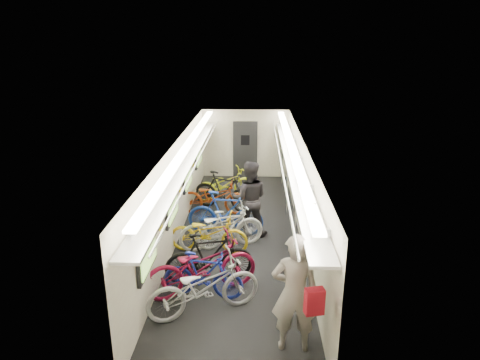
# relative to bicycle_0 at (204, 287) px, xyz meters

# --- Properties ---
(train_car_shell) EXTENTS (10.00, 10.00, 10.00)m
(train_car_shell) POSITION_rel_bicycle_0_xyz_m (0.14, 3.86, 1.12)
(train_car_shell) COLOR black
(train_car_shell) RESTS_ON ground
(bicycle_0) EXTENTS (2.17, 1.50, 1.08)m
(bicycle_0) POSITION_rel_bicycle_0_xyz_m (0.00, 0.00, 0.00)
(bicycle_0) COLOR #A4A3A7
(bicycle_0) RESTS_ON ground
(bicycle_1) EXTENTS (1.60, 0.68, 0.93)m
(bicycle_1) POSITION_rel_bicycle_0_xyz_m (-0.08, 0.51, -0.08)
(bicycle_1) COLOR navy
(bicycle_1) RESTS_ON ground
(bicycle_2) EXTENTS (2.32, 1.56, 1.15)m
(bicycle_2) POSITION_rel_bicycle_0_xyz_m (-0.12, 0.64, 0.04)
(bicycle_2) COLOR maroon
(bicycle_2) RESTS_ON ground
(bicycle_3) EXTENTS (1.85, 0.90, 1.07)m
(bicycle_3) POSITION_rel_bicycle_0_xyz_m (-0.02, 1.07, -0.01)
(bicycle_3) COLOR black
(bicycle_3) RESTS_ON ground
(bicycle_4) EXTENTS (1.88, 0.82, 0.96)m
(bicycle_4) POSITION_rel_bicycle_0_xyz_m (-0.17, 2.33, -0.06)
(bicycle_4) COLOR gold
(bicycle_4) RESTS_ON ground
(bicycle_5) EXTENTS (1.63, 0.97, 0.95)m
(bicycle_5) POSITION_rel_bicycle_0_xyz_m (0.28, 2.60, -0.07)
(bicycle_5) COLOR silver
(bicycle_5) RESTS_ON ground
(bicycle_6) EXTENTS (2.13, 1.33, 1.06)m
(bicycle_6) POSITION_rel_bicycle_0_xyz_m (0.10, 2.56, -0.01)
(bicycle_6) COLOR #BABABF
(bicycle_6) RESTS_ON ground
(bicycle_7) EXTENTS (1.95, 0.74, 1.14)m
(bicycle_7) POSITION_rel_bicycle_0_xyz_m (0.14, 3.28, 0.03)
(bicycle_7) COLOR navy
(bicycle_7) RESTS_ON ground
(bicycle_8) EXTENTS (1.92, 0.73, 1.00)m
(bicycle_8) POSITION_rel_bicycle_0_xyz_m (-0.29, 4.64, -0.04)
(bicycle_8) COLOR maroon
(bicycle_8) RESTS_ON ground
(bicycle_9) EXTENTS (1.95, 1.24, 1.14)m
(bicycle_9) POSITION_rel_bicycle_0_xyz_m (-0.03, 4.91, 0.03)
(bicycle_9) COLOR black
(bicycle_9) RESTS_ON ground
(bicycle_10) EXTENTS (1.95, 1.34, 0.97)m
(bicycle_10) POSITION_rel_bicycle_0_xyz_m (-0.06, 5.82, -0.06)
(bicycle_10) COLOR #BAC012
(bicycle_10) RESTS_ON ground
(passenger_near) EXTENTS (0.74, 0.50, 1.97)m
(passenger_near) POSITION_rel_bicycle_0_xyz_m (1.50, -0.84, 0.45)
(passenger_near) COLOR gray
(passenger_near) RESTS_ON ground
(passenger_mid) EXTENTS (0.95, 0.75, 1.91)m
(passenger_mid) POSITION_rel_bicycle_0_xyz_m (0.73, 3.32, 0.41)
(passenger_mid) COLOR black
(passenger_mid) RESTS_ON ground
(backpack) EXTENTS (0.29, 0.20, 0.38)m
(backpack) POSITION_rel_bicycle_0_xyz_m (1.71, -1.47, 0.74)
(backpack) COLOR #A5101F
(backpack) RESTS_ON passenger_near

